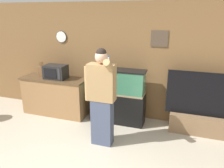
{
  "coord_description": "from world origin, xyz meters",
  "views": [
    {
      "loc": [
        1.46,
        -2.17,
        2.36
      ],
      "look_at": [
        0.19,
        1.63,
        1.05
      ],
      "focal_mm": 35.0,
      "sensor_mm": 36.0,
      "label": 1
    }
  ],
  "objects_px": {
    "microwave": "(56,72)",
    "aquarium_on_stand": "(118,96)",
    "knife_block": "(42,71)",
    "counter_island": "(55,96)",
    "person_standing": "(101,97)",
    "tv_on_stand": "(199,116)"
  },
  "relations": [
    {
      "from": "microwave",
      "to": "knife_block",
      "type": "distance_m",
      "value": 0.41
    },
    {
      "from": "knife_block",
      "to": "aquarium_on_stand",
      "type": "bearing_deg",
      "value": 1.36
    },
    {
      "from": "microwave",
      "to": "knife_block",
      "type": "xyz_separation_m",
      "value": [
        -0.4,
        0.04,
        -0.03
      ]
    },
    {
      "from": "counter_island",
      "to": "knife_block",
      "type": "bearing_deg",
      "value": 176.37
    },
    {
      "from": "counter_island",
      "to": "aquarium_on_stand",
      "type": "bearing_deg",
      "value": 2.41
    },
    {
      "from": "tv_on_stand",
      "to": "person_standing",
      "type": "distance_m",
      "value": 2.08
    },
    {
      "from": "aquarium_on_stand",
      "to": "person_standing",
      "type": "height_order",
      "value": "person_standing"
    },
    {
      "from": "microwave",
      "to": "person_standing",
      "type": "height_order",
      "value": "person_standing"
    },
    {
      "from": "microwave",
      "to": "tv_on_stand",
      "type": "bearing_deg",
      "value": 2.71
    },
    {
      "from": "counter_island",
      "to": "microwave",
      "type": "bearing_deg",
      "value": -14.72
    },
    {
      "from": "person_standing",
      "to": "tv_on_stand",
      "type": "bearing_deg",
      "value": 29.77
    },
    {
      "from": "aquarium_on_stand",
      "to": "microwave",
      "type": "bearing_deg",
      "value": -176.68
    },
    {
      "from": "microwave",
      "to": "aquarium_on_stand",
      "type": "height_order",
      "value": "microwave"
    },
    {
      "from": "counter_island",
      "to": "tv_on_stand",
      "type": "bearing_deg",
      "value": 2.29
    },
    {
      "from": "knife_block",
      "to": "counter_island",
      "type": "bearing_deg",
      "value": -3.63
    },
    {
      "from": "aquarium_on_stand",
      "to": "person_standing",
      "type": "xyz_separation_m",
      "value": [
        -0.03,
        -0.93,
        0.33
      ]
    },
    {
      "from": "counter_island",
      "to": "knife_block",
      "type": "distance_m",
      "value": 0.67
    },
    {
      "from": "person_standing",
      "to": "knife_block",
      "type": "bearing_deg",
      "value": 154.57
    },
    {
      "from": "counter_island",
      "to": "person_standing",
      "type": "height_order",
      "value": "person_standing"
    },
    {
      "from": "knife_block",
      "to": "tv_on_stand",
      "type": "distance_m",
      "value": 3.65
    },
    {
      "from": "person_standing",
      "to": "counter_island",
      "type": "bearing_deg",
      "value": 150.59
    },
    {
      "from": "knife_block",
      "to": "tv_on_stand",
      "type": "bearing_deg",
      "value": 1.75
    }
  ]
}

